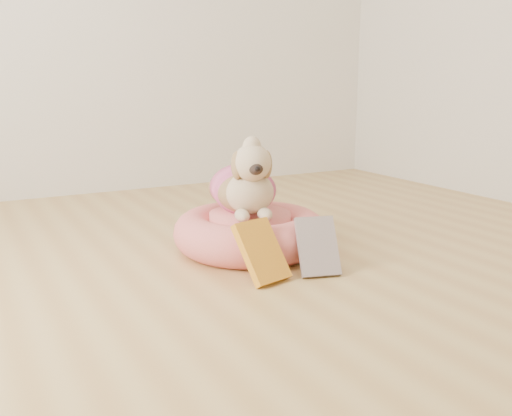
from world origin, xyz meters
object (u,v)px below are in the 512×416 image
pet_bed (250,232)px  book_white (318,246)px  dog (245,173)px  book_yellow (262,252)px

pet_bed → book_white: size_ratio=2.83×
dog → book_yellow: 0.42m
pet_bed → book_white: book_white is taller
pet_bed → book_yellow: 0.35m
pet_bed → dog: 0.25m
dog → pet_bed: bearing=-11.1°
pet_bed → book_white: (0.08, -0.36, 0.02)m
pet_bed → dog: (-0.02, 0.01, 0.25)m
pet_bed → dog: dog is taller
book_yellow → book_white: (0.21, -0.03, -0.00)m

